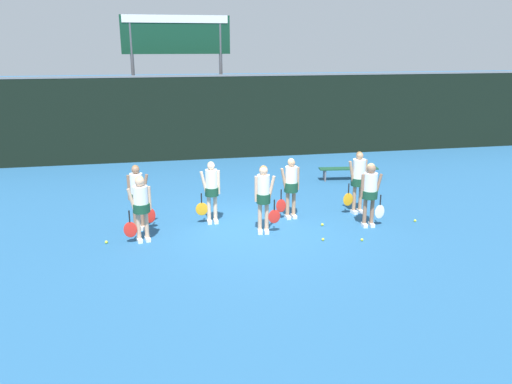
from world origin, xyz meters
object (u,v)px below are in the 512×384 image
at_px(tennis_ball_3, 415,221).
at_px(player_6, 358,177).
at_px(scoreboard, 177,45).
at_px(tennis_ball_0, 362,240).
at_px(player_5, 291,184).
at_px(player_0, 141,203).
at_px(player_1, 264,194).
at_px(tennis_ball_4, 106,242).
at_px(player_2, 370,189).
at_px(tennis_ball_1, 322,225).
at_px(player_4, 211,188).
at_px(player_3, 137,192).
at_px(tennis_ball_2, 323,239).
at_px(bench_courtside, 348,169).

bearing_deg(tennis_ball_3, player_6, 140.64).
distance_m(scoreboard, tennis_ball_0, 12.62).
height_order(scoreboard, player_5, scoreboard).
relative_size(player_0, player_1, 0.94).
distance_m(scoreboard, tennis_ball_4, 11.34).
xyz_separation_m(scoreboard, player_6, (4.32, -9.24, -3.46)).
xyz_separation_m(player_2, tennis_ball_1, (-1.15, 0.25, -0.97)).
bearing_deg(player_1, player_4, 148.24).
relative_size(player_3, player_5, 1.02).
xyz_separation_m(player_2, tennis_ball_4, (-6.55, 0.14, -0.97)).
xyz_separation_m(player_4, tennis_ball_2, (2.46, -1.79, -0.93)).
bearing_deg(player_1, tennis_ball_0, -16.69).
xyz_separation_m(player_4, player_5, (2.12, -0.04, 0.01)).
bearing_deg(player_3, tennis_ball_1, -10.77).
relative_size(player_4, tennis_ball_2, 24.16).
bearing_deg(tennis_ball_1, player_2, -12.17).
height_order(scoreboard, tennis_ball_0, scoreboard).
distance_m(player_6, tennis_ball_4, 6.81).
bearing_deg(tennis_ball_4, player_4, 19.38).
relative_size(tennis_ball_1, tennis_ball_4, 1.01).
bearing_deg(tennis_ball_1, player_6, 32.63).
xyz_separation_m(player_0, player_5, (3.89, 0.90, 0.01)).
distance_m(player_3, player_4, 1.87).
bearing_deg(tennis_ball_3, bench_courtside, 92.05).
bearing_deg(player_3, tennis_ball_4, -134.37).
bearing_deg(tennis_ball_4, player_6, 7.88).
distance_m(player_4, tennis_ball_0, 4.02).
relative_size(tennis_ball_2, tennis_ball_3, 1.01).
xyz_separation_m(player_4, tennis_ball_4, (-2.63, -0.92, -0.92)).
xyz_separation_m(tennis_ball_2, tennis_ball_4, (-5.09, 0.87, 0.00)).
xyz_separation_m(player_5, tennis_ball_3, (3.17, -0.97, -0.93)).
relative_size(player_2, tennis_ball_2, 24.46).
height_order(bench_courtside, player_1, player_1).
xyz_separation_m(tennis_ball_0, tennis_ball_2, (-0.91, 0.21, 0.00)).
bearing_deg(bench_courtside, player_4, -139.97).
xyz_separation_m(bench_courtside, player_3, (-7.00, -3.45, 0.60)).
relative_size(player_6, tennis_ball_2, 25.53).
relative_size(tennis_ball_3, tennis_ball_4, 0.96).
relative_size(player_1, tennis_ball_0, 26.28).
height_order(player_2, player_3, player_3).
bearing_deg(player_0, tennis_ball_2, -22.53).
bearing_deg(player_6, tennis_ball_3, -46.49).
relative_size(tennis_ball_1, tennis_ball_3, 1.05).
height_order(player_5, tennis_ball_3, player_5).
xyz_separation_m(player_5, tennis_ball_2, (0.34, -1.75, -0.93)).
xyz_separation_m(player_4, tennis_ball_3, (5.29, -1.02, -0.93)).
bearing_deg(scoreboard, player_5, -75.55).
bearing_deg(tennis_ball_3, scoreboard, 118.47).
bearing_deg(player_2, tennis_ball_0, -116.68).
height_order(player_4, tennis_ball_3, player_4).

